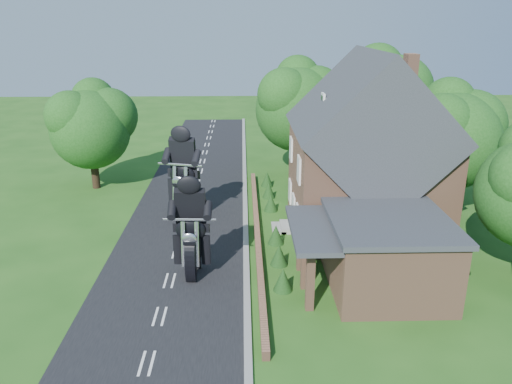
{
  "coord_description": "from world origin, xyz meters",
  "views": [
    {
      "loc": [
        3.52,
        -21.01,
        11.73
      ],
      "look_at": [
        4.23,
        4.66,
        2.8
      ],
      "focal_mm": 35.0,
      "sensor_mm": 36.0,
      "label": 1
    }
  ],
  "objects_px": {
    "house": "(366,157)",
    "motorcycle_lead": "(193,261)",
    "motorcycle_follow": "(185,204)",
    "garden_wall": "(257,233)",
    "annex": "(384,252)"
  },
  "relations": [
    {
      "from": "house",
      "to": "garden_wall",
      "type": "bearing_deg",
      "value": -170.83
    },
    {
      "from": "annex",
      "to": "motorcycle_follow",
      "type": "distance_m",
      "value": 13.39
    },
    {
      "from": "house",
      "to": "motorcycle_lead",
      "type": "height_order",
      "value": "house"
    },
    {
      "from": "house",
      "to": "motorcycle_follow",
      "type": "bearing_deg",
      "value": 168.67
    },
    {
      "from": "garden_wall",
      "to": "motorcycle_follow",
      "type": "bearing_deg",
      "value": 144.56
    },
    {
      "from": "garden_wall",
      "to": "annex",
      "type": "relative_size",
      "value": 3.12
    },
    {
      "from": "garden_wall",
      "to": "house",
      "type": "distance_m",
      "value": 7.52
    },
    {
      "from": "garden_wall",
      "to": "house",
      "type": "height_order",
      "value": "house"
    },
    {
      "from": "house",
      "to": "annex",
      "type": "relative_size",
      "value": 1.45
    },
    {
      "from": "garden_wall",
      "to": "annex",
      "type": "height_order",
      "value": "annex"
    },
    {
      "from": "garden_wall",
      "to": "motorcycle_follow",
      "type": "xyz_separation_m",
      "value": [
        -4.38,
        3.12,
        0.67
      ]
    },
    {
      "from": "annex",
      "to": "motorcycle_follow",
      "type": "relative_size",
      "value": 3.77
    },
    {
      "from": "garden_wall",
      "to": "house",
      "type": "xyz_separation_m",
      "value": [
        6.19,
        1.0,
        4.14
      ]
    },
    {
      "from": "garden_wall",
      "to": "motorcycle_lead",
      "type": "relative_size",
      "value": 13.46
    },
    {
      "from": "motorcycle_lead",
      "to": "motorcycle_follow",
      "type": "xyz_separation_m",
      "value": [
        -1.17,
        7.58,
        0.11
      ]
    }
  ]
}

